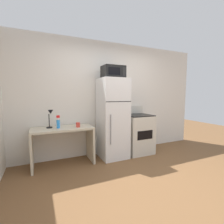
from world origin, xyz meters
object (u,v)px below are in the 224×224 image
desk_lamp (50,116)px  microwave (113,72)px  coffee_mug (78,125)px  refrigerator (113,118)px  desk (63,139)px  spray_bottle (58,123)px  oven_range (138,133)px

desk_lamp → microwave: (1.29, -0.10, 0.88)m
desk_lamp → coffee_mug: 0.56m
coffee_mug → desk_lamp: bearing=164.7°
desk_lamp → refrigerator: (1.29, -0.08, -0.12)m
coffee_mug → desk: bearing=163.2°
desk → spray_bottle: 0.34m
refrigerator → microwave: (0.00, -0.02, 1.00)m
desk_lamp → oven_range: (1.95, -0.08, -0.52)m
microwave → desk_lamp: bearing=175.5°
microwave → oven_range: 1.55m
coffee_mug → oven_range: oven_range is taller
coffee_mug → oven_range: (1.45, 0.06, -0.33)m
desk → microwave: bearing=-2.7°
desk → coffee_mug: 0.41m
spray_bottle → oven_range: (1.81, 0.00, -0.38)m
spray_bottle → refrigerator: bearing=0.0°
desk_lamp → coffee_mug: desk_lamp is taller
oven_range → microwave: bearing=-177.8°
desk → spray_bottle: spray_bottle is taller
desk → microwave: (1.07, -0.05, 1.35)m
desk_lamp → spray_bottle: bearing=-30.9°
refrigerator → coffee_mug: bearing=-175.8°
spray_bottle → microwave: microwave is taller
desk → spray_bottle: (-0.08, -0.03, 0.32)m
desk → desk_lamp: bearing=166.8°
spray_bottle → oven_range: 1.85m
oven_range → spray_bottle: bearing=-179.8°
spray_bottle → coffee_mug: (0.37, -0.06, -0.05)m
oven_range → coffee_mug: bearing=-177.5°
desk → oven_range: size_ratio=1.06×
coffee_mug → refrigerator: refrigerator is taller
desk_lamp → oven_range: desk_lamp is taller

